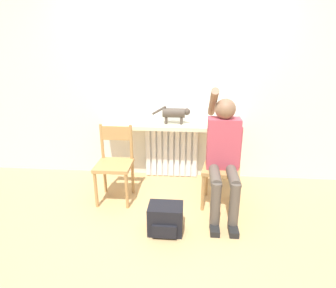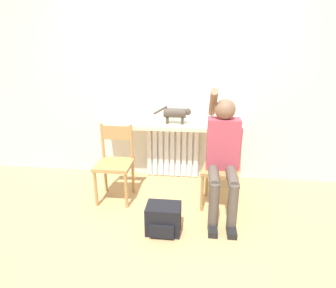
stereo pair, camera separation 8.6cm
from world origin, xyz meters
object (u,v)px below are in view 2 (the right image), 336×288
chair_left (115,162)px  person (223,152)px  cat (176,113)px  chair_right (222,167)px  backpack (163,219)px

chair_left → person: (1.21, -0.13, 0.22)m
person → cat: size_ratio=2.73×
cat → chair_right: bearing=-45.9°
chair_right → backpack: bearing=-124.5°
chair_left → cat: size_ratio=1.79×
chair_left → person: bearing=-6.7°
chair_right → person: bearing=-83.4°
chair_right → backpack: (-0.58, -0.60, -0.32)m
chair_right → backpack: chair_right is taller
chair_left → chair_right: same height
chair_left → cat: bearing=40.8°
chair_left → backpack: (0.64, -0.60, -0.32)m
cat → backpack: size_ratio=1.48×
backpack → chair_right: bearing=46.1°
cat → backpack: 1.41m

